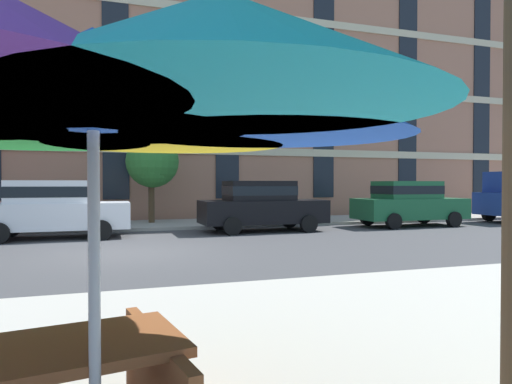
{
  "coord_description": "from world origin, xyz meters",
  "views": [
    {
      "loc": [
        -0.37,
        -11.42,
        1.69
      ],
      "look_at": [
        4.43,
        3.2,
        1.4
      ],
      "focal_mm": 31.83,
      "sensor_mm": 36.0,
      "label": 1
    }
  ],
  "objects_px": {
    "sedan_green": "(409,202)",
    "street_tree_middle": "(152,162)",
    "sedan_white": "(53,208)",
    "sedan_black": "(262,204)",
    "patio_umbrella": "(93,86)"
  },
  "relations": [
    {
      "from": "sedan_green",
      "to": "street_tree_middle",
      "type": "bearing_deg",
      "value": 160.27
    },
    {
      "from": "sedan_white",
      "to": "sedan_black",
      "type": "relative_size",
      "value": 1.0
    },
    {
      "from": "sedan_white",
      "to": "sedan_green",
      "type": "relative_size",
      "value": 1.0
    },
    {
      "from": "sedan_white",
      "to": "street_tree_middle",
      "type": "relative_size",
      "value": 1.21
    },
    {
      "from": "sedan_white",
      "to": "patio_umbrella",
      "type": "xyz_separation_m",
      "value": [
        1.52,
        -12.7,
        1.23
      ]
    },
    {
      "from": "street_tree_middle",
      "to": "patio_umbrella",
      "type": "relative_size",
      "value": 1.04
    },
    {
      "from": "sedan_green",
      "to": "patio_umbrella",
      "type": "distance_m",
      "value": 17.11
    },
    {
      "from": "sedan_black",
      "to": "patio_umbrella",
      "type": "distance_m",
      "value": 13.79
    },
    {
      "from": "sedan_white",
      "to": "patio_umbrella",
      "type": "relative_size",
      "value": 1.26
    },
    {
      "from": "patio_umbrella",
      "to": "sedan_green",
      "type": "bearing_deg",
      "value": 48.1
    },
    {
      "from": "sedan_black",
      "to": "sedan_green",
      "type": "relative_size",
      "value": 1.0
    },
    {
      "from": "sedan_black",
      "to": "street_tree_middle",
      "type": "xyz_separation_m",
      "value": [
        -3.46,
        3.45,
        1.6
      ]
    },
    {
      "from": "sedan_black",
      "to": "sedan_green",
      "type": "distance_m",
      "value": 6.15
    },
    {
      "from": "patio_umbrella",
      "to": "sedan_white",
      "type": "bearing_deg",
      "value": 96.83
    },
    {
      "from": "sedan_green",
      "to": "sedan_black",
      "type": "bearing_deg",
      "value": 180.0
    }
  ]
}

